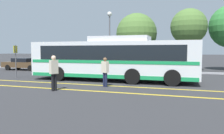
% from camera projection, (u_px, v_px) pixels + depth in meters
% --- Properties ---
extents(ground_plane, '(220.00, 220.00, 0.00)m').
position_uv_depth(ground_plane, '(97.00, 79.00, 16.23)').
color(ground_plane, '#2D2D30').
extents(lane_strip_0, '(31.50, 0.20, 0.01)m').
position_uv_depth(lane_strip_0, '(101.00, 85.00, 13.30)').
color(lane_strip_0, gold).
rests_on(lane_strip_0, ground_plane).
extents(lane_strip_1, '(31.50, 0.20, 0.01)m').
position_uv_depth(lane_strip_1, '(88.00, 91.00, 11.51)').
color(lane_strip_1, gold).
rests_on(lane_strip_1, ground_plane).
extents(curb_strip, '(39.50, 0.36, 0.15)m').
position_uv_depth(curb_strip, '(133.00, 71.00, 21.89)').
color(curb_strip, '#99999E').
rests_on(curb_strip, ground_plane).
extents(transit_bus, '(11.83, 2.70, 3.09)m').
position_uv_depth(transit_bus, '(112.00, 58.00, 15.27)').
color(transit_bus, silver).
rests_on(transit_bus, ground_plane).
extents(parked_car_0, '(4.66, 1.86, 1.30)m').
position_uv_depth(parked_car_0, '(24.00, 64.00, 23.77)').
color(parked_car_0, '#4C3823').
rests_on(parked_car_0, ground_plane).
extents(parked_car_1, '(4.24, 2.19, 1.57)m').
position_uv_depth(parked_car_1, '(68.00, 64.00, 22.14)').
color(parked_car_1, '#9E9EA3').
rests_on(parked_car_1, ground_plane).
extents(parked_car_2, '(4.50, 2.27, 1.28)m').
position_uv_depth(parked_car_2, '(128.00, 66.00, 20.64)').
color(parked_car_2, '#9E9EA3').
rests_on(parked_car_2, ground_plane).
extents(pedestrian_0, '(0.38, 0.47, 1.86)m').
position_uv_depth(pedestrian_0, '(54.00, 71.00, 11.43)').
color(pedestrian_0, black).
rests_on(pedestrian_0, ground_plane).
extents(pedestrian_1, '(0.47, 0.38, 1.72)m').
position_uv_depth(pedestrian_1, '(105.00, 70.00, 12.73)').
color(pedestrian_1, '#191E38').
rests_on(pedestrian_1, ground_plane).
extents(bus_stop_sign, '(0.07, 0.40, 2.54)m').
position_uv_depth(bus_stop_sign, '(16.00, 57.00, 16.79)').
color(bus_stop_sign, '#59595E').
rests_on(bus_stop_sign, ground_plane).
extents(street_lamp, '(0.50, 0.50, 6.28)m').
position_uv_depth(street_lamp, '(110.00, 28.00, 23.45)').
color(street_lamp, '#59595E').
rests_on(street_lamp, ground_plane).
extents(tree_0, '(4.84, 4.84, 6.56)m').
position_uv_depth(tree_0, '(136.00, 34.00, 26.09)').
color(tree_0, '#513823').
rests_on(tree_0, ground_plane).
extents(tree_2, '(3.60, 3.60, 6.32)m').
position_uv_depth(tree_2, '(189.00, 27.00, 21.92)').
color(tree_2, '#513823').
rests_on(tree_2, ground_plane).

